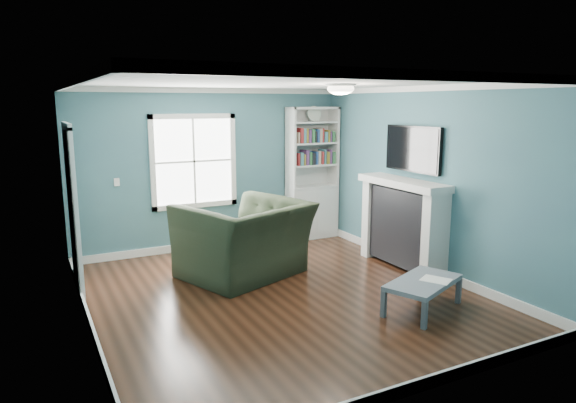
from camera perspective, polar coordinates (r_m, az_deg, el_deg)
name	(u,v)px	position (r m, az deg, el deg)	size (l,w,h in m)	color
floor	(281,295)	(6.52, -0.81, -10.36)	(5.00, 5.00, 0.00)	black
room_walls	(280,170)	(6.13, -0.85, 3.56)	(5.00, 5.00, 5.00)	#43777D
trim	(280,198)	(6.18, -0.84, 0.39)	(4.50, 5.00, 2.60)	white
window	(194,161)	(8.33, -10.41, 4.41)	(1.40, 0.06, 1.50)	white
bookshelf	(312,186)	(9.06, 2.67, 1.72)	(0.90, 0.35, 2.31)	silver
fireplace	(403,225)	(7.60, 12.66, -2.52)	(0.44, 1.58, 1.30)	black
tv	(413,149)	(7.51, 13.71, 5.70)	(0.06, 1.10, 0.65)	black
door	(72,208)	(6.98, -22.85, -0.64)	(0.12, 0.98, 2.17)	silver
ceiling_fixture	(341,88)	(6.62, 5.88, 12.44)	(0.38, 0.38, 0.15)	white
light_switch	(117,182)	(8.10, -18.48, 2.06)	(0.08, 0.01, 0.12)	white
recliner	(245,227)	(7.05, -4.84, -2.88)	(1.58, 1.03, 1.38)	black
coffee_table	(423,284)	(6.18, 14.78, -8.86)	(1.12, 0.88, 0.36)	#474E55
paper_sheet	(436,280)	(6.20, 16.12, -8.36)	(0.25, 0.32, 0.00)	white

